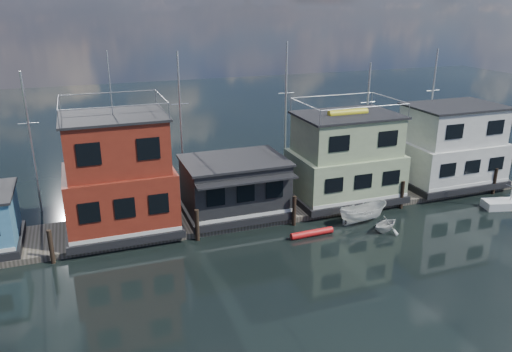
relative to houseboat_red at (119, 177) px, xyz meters
name	(u,v)px	position (x,y,z in m)	size (l,w,h in m)	color
ground	(313,303)	(8.50, -12.00, -4.10)	(160.00, 160.00, 0.00)	black
dock	(241,213)	(8.50, 0.00, -3.90)	(48.00, 5.00, 0.40)	#595147
houseboat_red	(119,177)	(0.00, 0.00, 0.00)	(7.40, 5.90, 11.86)	black
houseboat_dark	(235,186)	(8.00, -0.02, -1.69)	(7.40, 6.10, 4.06)	black
houseboat_green	(345,159)	(17.00, 0.00, -0.55)	(8.40, 5.90, 7.03)	black
houseboat_white	(450,147)	(27.00, 0.00, -0.57)	(8.40, 5.90, 6.66)	black
pilings	(250,217)	(8.17, -2.80, -3.00)	(42.28, 0.28, 2.20)	#2D2116
background_masts	(272,120)	(13.26, 6.00, 1.45)	(36.40, 0.16, 12.00)	silver
day_sailer	(510,203)	(28.42, -5.58, -3.71)	(4.23, 2.29, 6.35)	white
dinghy_white	(385,224)	(17.00, -5.92, -3.51)	(1.96, 2.27, 1.20)	silver
red_kayak	(312,233)	(11.93, -4.85, -3.88)	(0.45, 0.45, 3.09)	red
motorboat	(363,213)	(16.32, -4.08, -3.37)	(1.42, 3.78, 1.46)	white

